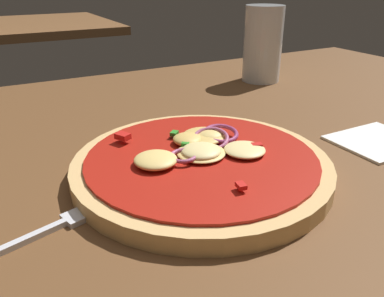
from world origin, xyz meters
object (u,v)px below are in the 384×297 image
object	(u,v)px
fork	(28,239)
napkin	(376,140)
beer_glass	(263,47)
pizza	(201,163)

from	to	relation	value
fork	napkin	xyz separation A→B (m)	(0.40, 0.00, -0.00)
beer_glass	napkin	bearing A→B (deg)	-100.48
pizza	fork	world-z (taller)	pizza
fork	pizza	bearing A→B (deg)	11.02
fork	beer_glass	size ratio (longest dim) A/B	1.31
pizza	fork	size ratio (longest dim) A/B	1.47
fork	beer_glass	xyz separation A→B (m)	(0.46, 0.30, 0.06)
pizza	beer_glass	bearing A→B (deg)	43.51
pizza	napkin	world-z (taller)	pizza
pizza	fork	distance (m)	0.18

